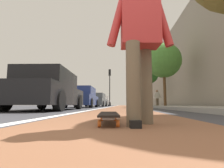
{
  "coord_description": "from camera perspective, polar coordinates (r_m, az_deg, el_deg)",
  "views": [
    {
      "loc": [
        -0.94,
        -0.04,
        0.21
      ],
      "look_at": [
        8.04,
        0.51,
        1.31
      ],
      "focal_mm": 27.22,
      "sensor_mm": 36.0,
      "label": 1
    }
  ],
  "objects": [
    {
      "name": "traffic_light",
      "position": [
        21.71,
        -0.78,
        1.05
      ],
      "size": [
        0.33,
        0.28,
        4.72
      ],
      "color": "#2D2D2D",
      "rests_on": "ground"
    },
    {
      "name": "sidewalk_curb",
      "position": [
        19.27,
        14.29,
        -7.17
      ],
      "size": [
        52.0,
        3.2,
        0.13
      ],
      "primitive_type": "cube",
      "color": "#9E9B93",
      "rests_on": "ground"
    },
    {
      "name": "bike_lane_paint",
      "position": [
        24.94,
        3.46,
        -7.42
      ],
      "size": [
        56.0,
        2.06,
        0.0
      ],
      "primitive_type": "cube",
      "color": "brown",
      "rests_on": "ground"
    },
    {
      "name": "skater_person",
      "position": [
        1.91,
        9.33,
        15.61
      ],
      "size": [
        0.48,
        0.72,
        1.64
      ],
      "color": "brown",
      "rests_on": "ground"
    },
    {
      "name": "parked_car_far",
      "position": [
        19.24,
        -5.12,
        -5.48
      ],
      "size": [
        4.4,
        2.02,
        1.46
      ],
      "color": "#4C5156",
      "rests_on": "ground"
    },
    {
      "name": "building_facade",
      "position": [
        24.09,
        18.18,
        3.16
      ],
      "size": [
        40.0,
        1.2,
        8.59
      ],
      "primitive_type": "cube",
      "color": "gray",
      "rests_on": "ground"
    },
    {
      "name": "parked_car_mid",
      "position": [
        12.72,
        -9.9,
        -4.6
      ],
      "size": [
        4.52,
        1.99,
        1.48
      ],
      "color": "navy",
      "rests_on": "ground"
    },
    {
      "name": "pedestrian_distant",
      "position": [
        15.04,
        14.94,
        -4.3
      ],
      "size": [
        0.42,
        0.65,
        1.48
      ],
      "color": "brown",
      "rests_on": "ground"
    },
    {
      "name": "skateboard",
      "position": [
        1.91,
        -1.15,
        -10.38
      ],
      "size": [
        0.85,
        0.27,
        0.11
      ],
      "color": "orange",
      "rests_on": "ground"
    },
    {
      "name": "lane_stripe_white",
      "position": [
        20.97,
        0.2,
        -7.52
      ],
      "size": [
        52.0,
        0.16,
        0.01
      ],
      "primitive_type": "cube",
      "color": "silver",
      "rests_on": "ground"
    },
    {
      "name": "street_tree_far",
      "position": [
        20.92,
        12.18,
        3.23
      ],
      "size": [
        2.37,
        2.37,
        5.07
      ],
      "color": "brown",
      "rests_on": "ground"
    },
    {
      "name": "ground_plane",
      "position": [
        10.94,
        3.35,
        -8.04
      ],
      "size": [
        80.0,
        80.0,
        0.0
      ],
      "primitive_type": "plane",
      "color": "#38383D"
    },
    {
      "name": "street_tree_mid",
      "position": [
        13.66,
        16.94,
        7.52
      ],
      "size": [
        2.65,
        2.65,
        4.89
      ],
      "color": "brown",
      "rests_on": "ground"
    },
    {
      "name": "parked_car_near",
      "position": [
        7.05,
        -20.41,
        -2.3
      ],
      "size": [
        4.51,
        2.09,
        1.5
      ],
      "color": "black",
      "rests_on": "ground"
    },
    {
      "name": "parked_car_end",
      "position": [
        25.99,
        -2.85,
        -5.88
      ],
      "size": [
        4.11,
        2.02,
        1.47
      ],
      "color": "silver",
      "rests_on": "ground"
    }
  ]
}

